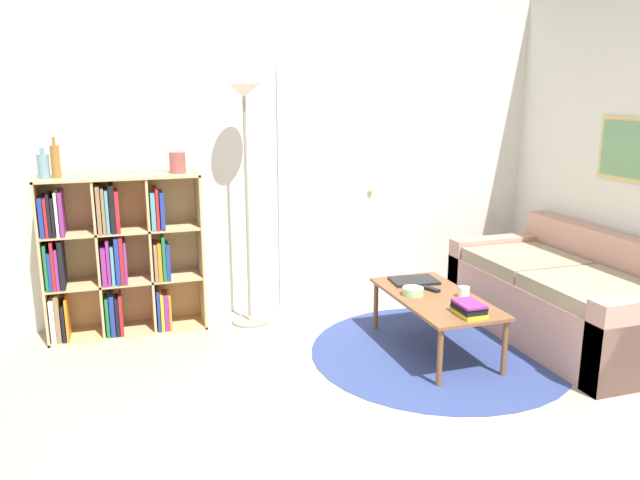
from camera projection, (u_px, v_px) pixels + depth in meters
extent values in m
plane|color=gray|center=(432.00, 477.00, 2.98)|extent=(14.00, 14.00, 0.00)
cube|color=silver|center=(286.00, 153.00, 5.10)|extent=(7.46, 0.05, 2.60)
cube|color=white|center=(333.00, 188.00, 5.25)|extent=(0.95, 0.02, 2.00)
sphere|color=tan|center=(370.00, 191.00, 5.34)|extent=(0.04, 0.04, 0.04)
cube|color=silver|center=(630.00, 161.00, 4.56)|extent=(0.05, 5.59, 2.60)
cube|color=#669366|center=(639.00, 151.00, 4.42)|extent=(0.01, 0.72, 0.40)
cylinder|color=navy|center=(439.00, 352.00, 4.40)|extent=(1.81, 1.81, 0.01)
cube|color=tan|center=(43.00, 262.00, 4.49)|extent=(0.02, 0.34, 1.20)
cube|color=tan|center=(200.00, 249.00, 4.83)|extent=(0.02, 0.34, 1.20)
cube|color=tan|center=(118.00, 177.00, 4.52)|extent=(1.15, 0.34, 0.02)
cube|color=tan|center=(130.00, 329.00, 4.80)|extent=(1.15, 0.34, 0.02)
cube|color=tan|center=(124.00, 250.00, 4.81)|extent=(1.15, 0.02, 1.20)
cube|color=tan|center=(98.00, 257.00, 4.61)|extent=(0.02, 0.32, 1.16)
cube|color=tan|center=(150.00, 253.00, 4.72)|extent=(0.02, 0.32, 1.16)
cube|color=tan|center=(126.00, 280.00, 4.71)|extent=(1.11, 0.32, 0.02)
cube|color=tan|center=(123.00, 230.00, 4.62)|extent=(1.11, 0.32, 0.02)
cube|color=silver|center=(54.00, 318.00, 4.58)|extent=(0.03, 0.27, 0.32)
cube|color=olive|center=(59.00, 316.00, 4.56)|extent=(0.03, 0.23, 0.35)
cube|color=black|center=(64.00, 320.00, 4.60)|extent=(0.02, 0.26, 0.26)
cube|color=orange|center=(68.00, 316.00, 4.60)|extent=(0.02, 0.27, 0.31)
cube|color=#196B38|center=(107.00, 316.00, 4.66)|extent=(0.02, 0.20, 0.29)
cube|color=navy|center=(112.00, 313.00, 4.68)|extent=(0.03, 0.23, 0.30)
cube|color=black|center=(117.00, 315.00, 4.68)|extent=(0.03, 0.19, 0.28)
cube|color=#B21E23|center=(121.00, 313.00, 4.70)|extent=(0.02, 0.22, 0.30)
cube|color=navy|center=(158.00, 308.00, 4.78)|extent=(0.02, 0.23, 0.31)
cube|color=gold|center=(161.00, 310.00, 4.81)|extent=(0.02, 0.25, 0.28)
cube|color=#7F287A|center=(166.00, 310.00, 4.80)|extent=(0.03, 0.23, 0.27)
cube|color=orange|center=(169.00, 309.00, 4.82)|extent=(0.02, 0.25, 0.27)
cube|color=#196B38|center=(47.00, 266.00, 4.47)|extent=(0.02, 0.24, 0.33)
cube|color=navy|center=(51.00, 270.00, 4.47)|extent=(0.02, 0.23, 0.27)
cube|color=#B21E23|center=(54.00, 264.00, 4.47)|extent=(0.02, 0.22, 0.35)
cube|color=#7F287A|center=(58.00, 268.00, 4.48)|extent=(0.02, 0.21, 0.29)
cube|color=black|center=(62.00, 263.00, 4.50)|extent=(0.03, 0.26, 0.35)
cube|color=#7F287A|center=(104.00, 264.00, 4.59)|extent=(0.03, 0.24, 0.28)
cube|color=#7F287A|center=(108.00, 261.00, 4.59)|extent=(0.02, 0.23, 0.33)
cube|color=teal|center=(113.00, 264.00, 4.58)|extent=(0.02, 0.19, 0.28)
cube|color=navy|center=(117.00, 259.00, 4.61)|extent=(0.03, 0.23, 0.35)
cube|color=#B21E23|center=(121.00, 258.00, 4.61)|extent=(0.03, 0.23, 0.35)
cube|color=#7F287A|center=(125.00, 260.00, 4.63)|extent=(0.02, 0.25, 0.31)
cube|color=olive|center=(155.00, 260.00, 4.71)|extent=(0.03, 0.26, 0.27)
cube|color=orange|center=(159.00, 260.00, 4.69)|extent=(0.03, 0.20, 0.28)
cube|color=#196B38|center=(163.00, 257.00, 4.70)|extent=(0.02, 0.21, 0.33)
cube|color=navy|center=(167.00, 260.00, 4.71)|extent=(0.03, 0.20, 0.27)
cube|color=navy|center=(42.00, 216.00, 4.39)|extent=(0.03, 0.26, 0.28)
cube|color=#B21E23|center=(47.00, 216.00, 4.38)|extent=(0.02, 0.21, 0.27)
cube|color=black|center=(50.00, 214.00, 4.39)|extent=(0.02, 0.23, 0.30)
cube|color=black|center=(54.00, 216.00, 4.38)|extent=(0.02, 0.19, 0.27)
cube|color=silver|center=(58.00, 213.00, 4.42)|extent=(0.02, 0.26, 0.31)
cube|color=#7F287A|center=(62.00, 212.00, 4.43)|extent=(0.03, 0.27, 0.31)
cube|color=olive|center=(99.00, 209.00, 4.48)|extent=(0.03, 0.23, 0.34)
cube|color=olive|center=(103.00, 210.00, 4.48)|extent=(0.02, 0.21, 0.32)
cube|color=teal|center=(107.00, 211.00, 4.49)|extent=(0.02, 0.20, 0.31)
cube|color=black|center=(112.00, 207.00, 4.53)|extent=(0.03, 0.26, 0.34)
cube|color=#B21E23|center=(117.00, 210.00, 4.53)|extent=(0.03, 0.23, 0.30)
cube|color=teal|center=(152.00, 210.00, 4.59)|extent=(0.03, 0.20, 0.27)
cube|color=#B21E23|center=(156.00, 208.00, 4.63)|extent=(0.02, 0.27, 0.30)
cube|color=navy|center=(161.00, 210.00, 4.63)|extent=(0.03, 0.23, 0.27)
cylinder|color=gray|center=(250.00, 321.00, 4.98)|extent=(0.29, 0.29, 0.01)
cylinder|color=gray|center=(247.00, 208.00, 4.77)|extent=(0.02, 0.02, 1.75)
cone|color=white|center=(244.00, 91.00, 4.56)|extent=(0.25, 0.25, 0.10)
cube|color=tan|center=(562.00, 308.00, 4.64)|extent=(0.91, 1.80, 0.45)
cube|color=tan|center=(606.00, 282.00, 4.71)|extent=(0.16, 1.80, 0.77)
cube|color=tan|center=(499.00, 270.00, 5.38)|extent=(0.91, 0.16, 0.59)
cube|color=tan|center=(593.00, 289.00, 4.21)|extent=(0.71, 0.72, 0.10)
cube|color=tan|center=(525.00, 261.00, 4.89)|extent=(0.71, 0.72, 0.10)
cube|color=brown|center=(436.00, 298.00, 4.35)|extent=(0.55, 1.08, 0.02)
cylinder|color=brown|center=(440.00, 357.00, 3.86)|extent=(0.04, 0.04, 0.38)
cylinder|color=brown|center=(376.00, 306.00, 4.79)|extent=(0.04, 0.04, 0.38)
cylinder|color=brown|center=(505.00, 348.00, 4.00)|extent=(0.04, 0.04, 0.38)
cylinder|color=brown|center=(430.00, 299.00, 4.93)|extent=(0.04, 0.04, 0.38)
cube|color=black|center=(414.00, 281.00, 4.67)|extent=(0.36, 0.27, 0.02)
cylinder|color=#9ED193|center=(413.00, 291.00, 4.37)|extent=(0.15, 0.15, 0.05)
cube|color=gold|center=(469.00, 313.00, 3.98)|extent=(0.15, 0.21, 0.03)
cube|color=black|center=(469.00, 309.00, 3.97)|extent=(0.15, 0.21, 0.02)
cube|color=black|center=(469.00, 306.00, 3.98)|extent=(0.15, 0.21, 0.02)
cube|color=#7F287A|center=(469.00, 304.00, 3.96)|extent=(0.15, 0.21, 0.01)
cylinder|color=white|center=(464.00, 292.00, 4.32)|extent=(0.08, 0.08, 0.07)
cube|color=black|center=(431.00, 289.00, 4.47)|extent=(0.10, 0.15, 0.02)
cylinder|color=#6B93A3|center=(43.00, 166.00, 4.35)|extent=(0.08, 0.08, 0.17)
cylinder|color=#6B93A3|center=(42.00, 151.00, 4.32)|extent=(0.03, 0.03, 0.04)
cylinder|color=olive|center=(56.00, 162.00, 4.36)|extent=(0.06, 0.06, 0.23)
cylinder|color=olive|center=(54.00, 141.00, 4.33)|extent=(0.02, 0.02, 0.06)
cylinder|color=#934C47|center=(177.00, 163.00, 4.63)|extent=(0.12, 0.12, 0.16)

